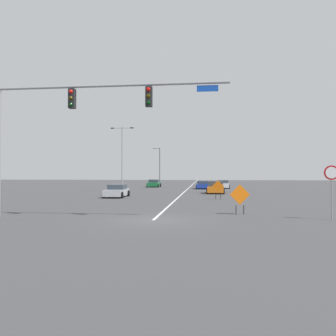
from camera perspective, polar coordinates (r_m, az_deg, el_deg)
ground at (r=17.38m, az=-2.58°, el=-9.02°), size 207.43×207.43×0.00m
road_centre_stripe at (r=74.71m, az=4.32°, el=-2.80°), size 0.16×115.24×0.01m
traffic_signal_assembly at (r=18.72m, az=-16.41°, el=9.10°), size 12.70×0.44×7.43m
stop_sign at (r=19.18m, az=26.45°, el=-2.13°), size 0.76×0.07×2.86m
street_lamp_far_right at (r=47.69m, az=-7.95°, el=2.51°), size 3.29×0.24×9.11m
street_lamp_near_left at (r=92.81m, az=-1.52°, el=0.79°), size 1.95×0.24×9.61m
construction_sign_right_lane at (r=20.06m, az=12.32°, el=-4.75°), size 1.19×0.29×1.79m
construction_sign_median_far at (r=31.37m, az=8.65°, el=-3.32°), size 1.12×0.15×1.80m
car_orange_far at (r=40.76m, az=8.26°, el=-3.39°), size 2.32×4.32×1.51m
car_green_passing at (r=59.00m, az=-2.43°, el=-2.69°), size 2.18×3.91×1.35m
car_blue_distant at (r=52.45m, az=6.04°, el=-2.96°), size 2.15×4.22×1.25m
car_white_mid at (r=54.32m, az=9.50°, el=-2.83°), size 2.23×4.07×1.36m
car_silver_near at (r=34.36m, az=-8.86°, el=-3.99°), size 2.04×4.15×1.32m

